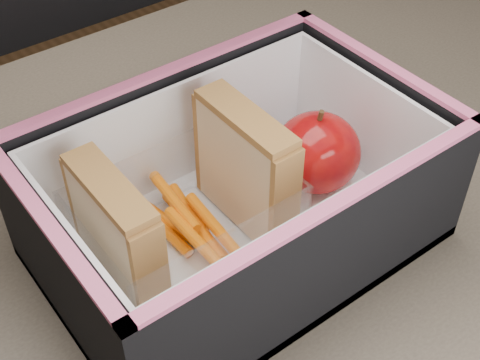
{
  "coord_description": "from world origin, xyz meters",
  "views": [
    {
      "loc": [
        -0.25,
        -0.33,
        1.2
      ],
      "look_at": [
        -0.0,
        0.0,
        0.81
      ],
      "focal_mm": 50.0,
      "sensor_mm": 36.0,
      "label": 1
    }
  ],
  "objects": [
    {
      "name": "plastic_tub",
      "position": [
        -0.06,
        0.0,
        0.8
      ],
      "size": [
        0.17,
        0.12,
        0.07
      ],
      "primitive_type": null,
      "color": "white",
      "rests_on": "lunch_bag"
    },
    {
      "name": "carrot_sticks",
      "position": [
        -0.05,
        0.01,
        0.78
      ],
      "size": [
        0.04,
        0.13,
        0.03
      ],
      "color": "#E05E08",
      "rests_on": "plastic_tub"
    },
    {
      "name": "kitchen_table",
      "position": [
        0.0,
        0.0,
        0.66
      ],
      "size": [
        1.2,
        0.8,
        0.75
      ],
      "color": "brown",
      "rests_on": "ground"
    },
    {
      "name": "lunch_bag",
      "position": [
        -0.01,
        -0.0,
        0.82
      ],
      "size": [
        0.33,
        0.34,
        0.3
      ],
      "color": "black",
      "rests_on": "kitchen_table"
    },
    {
      "name": "red_apple",
      "position": [
        0.08,
        -0.01,
        0.81
      ],
      "size": [
        0.09,
        0.09,
        0.08
      ],
      "rotation": [
        0.0,
        0.0,
        -0.2
      ],
      "color": "maroon",
      "rests_on": "paper_napkin"
    },
    {
      "name": "sandwich_left",
      "position": [
        -0.12,
        0.0,
        0.82
      ],
      "size": [
        0.03,
        0.1,
        0.11
      ],
      "color": "#D9B587",
      "rests_on": "plastic_tub"
    },
    {
      "name": "sandwich_right",
      "position": [
        0.0,
        0.0,
        0.83
      ],
      "size": [
        0.03,
        0.1,
        0.11
      ],
      "color": "#D9B587",
      "rests_on": "plastic_tub"
    },
    {
      "name": "paper_napkin",
      "position": [
        0.08,
        0.0,
        0.77
      ],
      "size": [
        0.11,
        0.11,
        0.01
      ],
      "primitive_type": "cube",
      "rotation": [
        0.0,
        0.0,
        -0.43
      ],
      "color": "white",
      "rests_on": "lunch_bag"
    }
  ]
}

